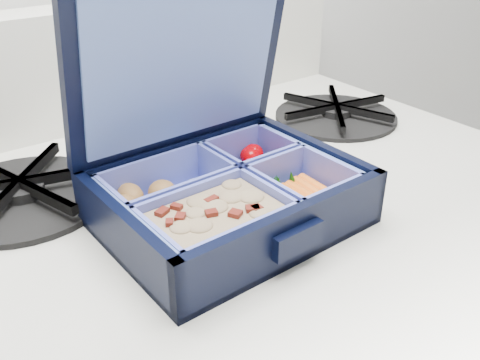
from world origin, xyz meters
TOP-DOWN VIEW (x-y plane):
  - bento_box at (-0.52, 1.62)m, footprint 0.23×0.19m
  - burner_grate at (-0.24, 1.75)m, footprint 0.20×0.20m
  - burner_grate_rear at (-0.66, 1.79)m, footprint 0.22×0.22m
  - fork at (-0.49, 1.76)m, footprint 0.14×0.13m

SIDE VIEW (x-z plane):
  - fork at x=-0.49m, z-range 0.99..0.99m
  - burner_grate_rear at x=-0.66m, z-range 0.99..1.01m
  - burner_grate at x=-0.24m, z-range 0.99..1.01m
  - bento_box at x=-0.52m, z-range 0.99..1.04m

